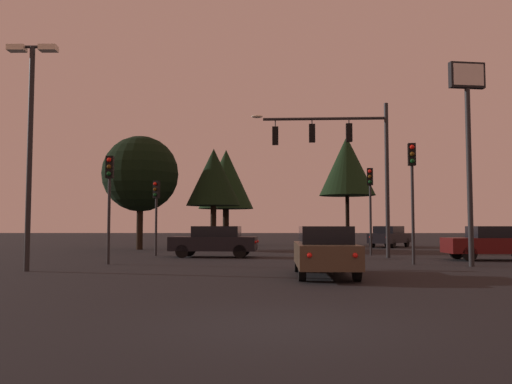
{
  "coord_description": "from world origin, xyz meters",
  "views": [
    {
      "loc": [
        -0.3,
        -8.24,
        1.53
      ],
      "look_at": [
        -0.57,
        15.26,
        3.04
      ],
      "focal_mm": 37.26,
      "sensor_mm": 36.0,
      "label": 1
    }
  ],
  "objects_px": {
    "tree_behind_sign": "(347,166)",
    "traffic_light_corner_right": "(156,202)",
    "car_far_lane": "(389,236)",
    "tree_left_far": "(140,174)",
    "traffic_signal_mast_arm": "(344,150)",
    "tree_lot_edge": "(226,180)",
    "traffic_light_corner_left": "(370,194)",
    "car_crossing_right": "(214,241)",
    "tree_center_horizon": "(214,177)",
    "car_nearside_lane": "(325,250)",
    "car_crossing_left": "(495,242)",
    "traffic_light_median": "(109,187)",
    "parking_lot_lamp_post": "(30,126)",
    "traffic_light_far_side": "(412,179)",
    "store_sign_illuminated": "(468,118)"
  },
  "relations": [
    {
      "from": "car_far_lane",
      "to": "tree_lot_edge",
      "type": "xyz_separation_m",
      "value": [
        -12.11,
        4.2,
        4.49
      ]
    },
    {
      "from": "car_nearside_lane",
      "to": "tree_left_far",
      "type": "relative_size",
      "value": 0.63
    },
    {
      "from": "traffic_light_corner_right",
      "to": "car_crossing_left",
      "type": "distance_m",
      "value": 16.39
    },
    {
      "from": "traffic_light_median",
      "to": "parking_lot_lamp_post",
      "type": "relative_size",
      "value": 0.56
    },
    {
      "from": "parking_lot_lamp_post",
      "to": "tree_left_far",
      "type": "relative_size",
      "value": 1.05
    },
    {
      "from": "tree_behind_sign",
      "to": "tree_lot_edge",
      "type": "distance_m",
      "value": 10.13
    },
    {
      "from": "car_far_lane",
      "to": "tree_left_far",
      "type": "bearing_deg",
      "value": -166.88
    },
    {
      "from": "store_sign_illuminated",
      "to": "tree_lot_edge",
      "type": "xyz_separation_m",
      "value": [
        -10.83,
        22.45,
        -0.39
      ]
    },
    {
      "from": "car_nearside_lane",
      "to": "car_crossing_left",
      "type": "height_order",
      "value": "same"
    },
    {
      "from": "car_crossing_right",
      "to": "traffic_light_far_side",
      "type": "bearing_deg",
      "value": -30.33
    },
    {
      "from": "car_far_lane",
      "to": "store_sign_illuminated",
      "type": "bearing_deg",
      "value": -94.01
    },
    {
      "from": "store_sign_illuminated",
      "to": "tree_left_far",
      "type": "relative_size",
      "value": 1.06
    },
    {
      "from": "parking_lot_lamp_post",
      "to": "tree_behind_sign",
      "type": "bearing_deg",
      "value": 60.01
    },
    {
      "from": "traffic_light_far_side",
      "to": "tree_center_horizon",
      "type": "distance_m",
      "value": 17.43
    },
    {
      "from": "traffic_light_corner_left",
      "to": "traffic_light_corner_right",
      "type": "xyz_separation_m",
      "value": [
        -11.15,
        -0.48,
        -0.47
      ]
    },
    {
      "from": "car_crossing_left",
      "to": "tree_lot_edge",
      "type": "distance_m",
      "value": 23.43
    },
    {
      "from": "tree_left_far",
      "to": "tree_center_horizon",
      "type": "relative_size",
      "value": 1.09
    },
    {
      "from": "car_nearside_lane",
      "to": "tree_center_horizon",
      "type": "relative_size",
      "value": 0.69
    },
    {
      "from": "tree_center_horizon",
      "to": "traffic_light_far_side",
      "type": "bearing_deg",
      "value": -57.46
    },
    {
      "from": "traffic_light_corner_right",
      "to": "tree_lot_edge",
      "type": "height_order",
      "value": "tree_lot_edge"
    },
    {
      "from": "traffic_light_median",
      "to": "car_nearside_lane",
      "type": "height_order",
      "value": "traffic_light_median"
    },
    {
      "from": "traffic_light_corner_left",
      "to": "tree_behind_sign",
      "type": "xyz_separation_m",
      "value": [
        1.38,
        16.12,
        3.29
      ]
    },
    {
      "from": "traffic_signal_mast_arm",
      "to": "tree_lot_edge",
      "type": "distance_m",
      "value": 18.22
    },
    {
      "from": "car_far_lane",
      "to": "tree_left_far",
      "type": "relative_size",
      "value": 0.6
    },
    {
      "from": "traffic_light_corner_right",
      "to": "store_sign_illuminated",
      "type": "relative_size",
      "value": 0.49
    },
    {
      "from": "traffic_light_far_side",
      "to": "store_sign_illuminated",
      "type": "distance_m",
      "value": 3.12
    },
    {
      "from": "traffic_light_corner_left",
      "to": "car_crossing_right",
      "type": "relative_size",
      "value": 1.04
    },
    {
      "from": "tree_center_horizon",
      "to": "tree_lot_edge",
      "type": "height_order",
      "value": "tree_lot_edge"
    },
    {
      "from": "tree_behind_sign",
      "to": "tree_lot_edge",
      "type": "xyz_separation_m",
      "value": [
        -9.97,
        -1.25,
        -1.23
      ]
    },
    {
      "from": "car_crossing_right",
      "to": "tree_left_far",
      "type": "height_order",
      "value": "tree_left_far"
    },
    {
      "from": "car_nearside_lane",
      "to": "store_sign_illuminated",
      "type": "bearing_deg",
      "value": 33.48
    },
    {
      "from": "traffic_signal_mast_arm",
      "to": "traffic_light_far_side",
      "type": "height_order",
      "value": "traffic_signal_mast_arm"
    },
    {
      "from": "tree_lot_edge",
      "to": "traffic_light_median",
      "type": "bearing_deg",
      "value": -98.56
    },
    {
      "from": "traffic_light_median",
      "to": "car_nearside_lane",
      "type": "relative_size",
      "value": 0.93
    },
    {
      "from": "car_crossing_left",
      "to": "tree_left_far",
      "type": "xyz_separation_m",
      "value": [
        -18.41,
        10.51,
        4.13
      ]
    },
    {
      "from": "traffic_signal_mast_arm",
      "to": "tree_center_horizon",
      "type": "xyz_separation_m",
      "value": [
        -7.35,
        10.1,
        -0.39
      ]
    },
    {
      "from": "car_nearside_lane",
      "to": "tree_center_horizon",
      "type": "xyz_separation_m",
      "value": [
        -5.21,
        19.69,
        4.04
      ]
    },
    {
      "from": "traffic_light_corner_left",
      "to": "car_nearside_lane",
      "type": "distance_m",
      "value": 12.39
    },
    {
      "from": "car_crossing_right",
      "to": "tree_behind_sign",
      "type": "bearing_deg",
      "value": 62.05
    },
    {
      "from": "traffic_light_corner_left",
      "to": "traffic_light_median",
      "type": "xyz_separation_m",
      "value": [
        -11.82,
        -6.59,
        -0.14
      ]
    },
    {
      "from": "car_far_lane",
      "to": "tree_left_far",
      "type": "xyz_separation_m",
      "value": [
        -17.16,
        -4.0,
        4.13
      ]
    },
    {
      "from": "traffic_signal_mast_arm",
      "to": "traffic_light_corner_right",
      "type": "xyz_separation_m",
      "value": [
        -9.52,
        1.49,
        -2.47
      ]
    },
    {
      "from": "traffic_light_far_side",
      "to": "car_crossing_left",
      "type": "bearing_deg",
      "value": 31.22
    },
    {
      "from": "store_sign_illuminated",
      "to": "tree_left_far",
      "type": "bearing_deg",
      "value": 138.1
    },
    {
      "from": "tree_center_horizon",
      "to": "car_nearside_lane",
      "type": "bearing_deg",
      "value": -75.18
    },
    {
      "from": "traffic_signal_mast_arm",
      "to": "traffic_light_median",
      "type": "distance_m",
      "value": 11.4
    },
    {
      "from": "tree_behind_sign",
      "to": "traffic_light_corner_right",
      "type": "bearing_deg",
      "value": -127.06
    },
    {
      "from": "tree_center_horizon",
      "to": "tree_behind_sign",
      "type": "bearing_deg",
      "value": 37.65
    },
    {
      "from": "car_crossing_right",
      "to": "tree_lot_edge",
      "type": "height_order",
      "value": "tree_lot_edge"
    },
    {
      "from": "parking_lot_lamp_post",
      "to": "traffic_signal_mast_arm",
      "type": "bearing_deg",
      "value": 33.43
    }
  ]
}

